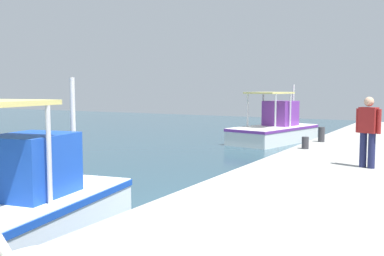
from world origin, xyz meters
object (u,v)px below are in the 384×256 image
Objects in this scene: fishing_boat_second at (12,211)px; fishing_boat_third at (275,129)px; mooring_bollard_third at (305,143)px; fisherman_standing at (368,129)px; mooring_bollard_fourth at (321,134)px.

fishing_boat_second reaches higher than fishing_boat_third.
mooring_bollard_third is (8.63, -2.46, 0.36)m from fishing_boat_second.
fishing_boat_third reaches higher than fisherman_standing.
fisherman_standing is at bearing -150.12° from fishing_boat_third.
fishing_boat_second is 7.74m from fisherman_standing.
fishing_boat_second reaches higher than fisherman_standing.
fishing_boat_third is 11.40m from fisherman_standing.
fisherman_standing is 4.50× the size of mooring_bollard_third.
fishing_boat_third is at bearing 29.88° from fisherman_standing.
fisherman_standing is 5.03m from mooring_bollard_fourth.
fishing_boat_second reaches higher than mooring_bollard_third.
fishing_boat_third is at bearing 25.60° from mooring_bollard_third.
fishing_boat_second is 0.97× the size of fishing_boat_third.
fisherman_standing is (6.14, -4.59, 1.07)m from fishing_boat_second.
fishing_boat_second is at bearing -176.19° from fishing_boat_third.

